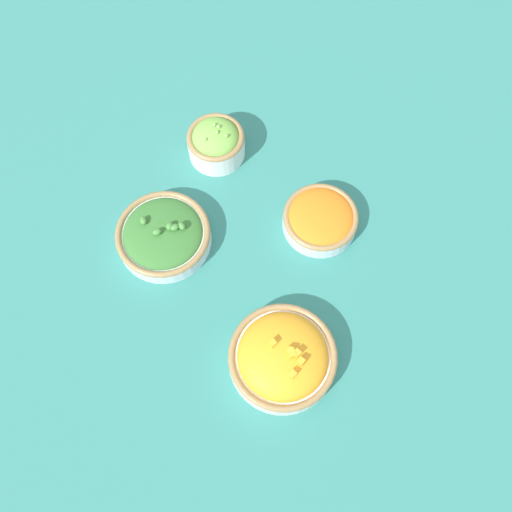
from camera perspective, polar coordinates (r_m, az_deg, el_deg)
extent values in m
plane|color=#337F75|center=(1.05, 0.00, -0.63)|extent=(3.00, 3.00, 0.00)
cylinder|color=white|center=(0.98, 2.65, -10.21)|extent=(0.18, 0.18, 0.04)
torus|color=#997A4C|center=(0.96, 2.70, -9.97)|extent=(0.18, 0.18, 0.01)
ellipsoid|color=orange|center=(0.96, 2.70, -9.97)|extent=(0.15, 0.15, 0.06)
cube|color=#F4A828|center=(0.93, 4.12, -9.66)|extent=(0.01, 0.01, 0.01)
cube|color=#F4A828|center=(0.93, 3.65, -9.75)|extent=(0.01, 0.01, 0.01)
cube|color=#F4A828|center=(0.93, 4.51, -10.45)|extent=(0.01, 0.01, 0.01)
cube|color=#F4A828|center=(0.93, 3.67, -11.68)|extent=(0.01, 0.01, 0.01)
cube|color=#F4A828|center=(0.93, 1.66, -8.69)|extent=(0.01, 0.01, 0.01)
cube|color=#F4A828|center=(0.93, 3.43, -9.42)|extent=(0.01, 0.01, 0.01)
cylinder|color=white|center=(1.14, -3.99, 10.99)|extent=(0.11, 0.11, 0.05)
torus|color=#997A4C|center=(1.12, -4.07, 11.74)|extent=(0.11, 0.11, 0.01)
ellipsoid|color=#7ABC4C|center=(1.12, -4.07, 11.74)|extent=(0.09, 0.09, 0.05)
ellipsoid|color=#99D166|center=(1.10, -5.11, 11.55)|extent=(0.01, 0.01, 0.01)
ellipsoid|color=#99D166|center=(1.10, -2.99, 11.92)|extent=(0.01, 0.01, 0.01)
ellipsoid|color=#99D166|center=(1.11, -3.79, 12.80)|extent=(0.01, 0.01, 0.01)
ellipsoid|color=#99D166|center=(1.11, -4.18, 12.97)|extent=(0.01, 0.01, 0.01)
ellipsoid|color=#99D166|center=(1.10, -3.92, 12.27)|extent=(0.01, 0.01, 0.01)
cylinder|color=silver|center=(1.07, -9.18, 1.91)|extent=(0.18, 0.18, 0.03)
torus|color=#997A4C|center=(1.06, -9.31, 2.26)|extent=(0.18, 0.18, 0.01)
ellipsoid|color=#387533|center=(1.06, -9.31, 2.26)|extent=(0.15, 0.15, 0.03)
ellipsoid|color=#47893D|center=(1.03, -7.43, 3.01)|extent=(0.02, 0.02, 0.01)
ellipsoid|color=#47893D|center=(1.03, -8.12, 2.86)|extent=(0.02, 0.02, 0.01)
ellipsoid|color=#47893D|center=(1.04, -8.63, 2.98)|extent=(0.02, 0.02, 0.01)
ellipsoid|color=#47893D|center=(1.05, -11.20, 3.49)|extent=(0.02, 0.02, 0.01)
ellipsoid|color=#47893D|center=(1.03, -9.86, 2.39)|extent=(0.02, 0.02, 0.01)
cylinder|color=silver|center=(1.08, 6.41, 3.52)|extent=(0.14, 0.14, 0.03)
torus|color=#997A4C|center=(1.06, 6.50, 3.91)|extent=(0.14, 0.14, 0.01)
ellipsoid|color=orange|center=(1.06, 6.50, 3.91)|extent=(0.12, 0.12, 0.03)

